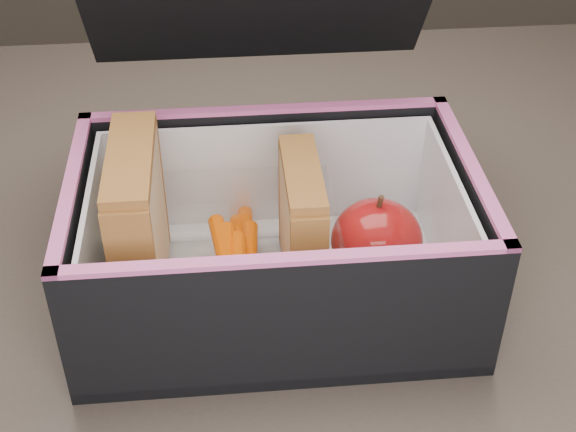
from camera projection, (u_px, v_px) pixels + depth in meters
name	position (u px, v px, depth m)	size (l,w,h in m)	color
kitchen_table	(329.00, 325.00, 0.70)	(1.20, 0.80, 0.75)	brown
lunch_bag	(275.00, 227.00, 0.56)	(0.28, 0.28, 0.25)	black
plastic_tub	(223.00, 252.00, 0.56)	(0.16, 0.11, 0.07)	white
sandwich_left	(139.00, 225.00, 0.54)	(0.03, 0.11, 0.12)	beige
sandwich_right	(302.00, 227.00, 0.56)	(0.02, 0.09, 0.10)	beige
carrot_sticks	(235.00, 277.00, 0.56)	(0.04, 0.16, 0.03)	#F35601
paper_napkin	(373.00, 269.00, 0.59)	(0.07, 0.07, 0.01)	white
red_apple	(377.00, 241.00, 0.57)	(0.08, 0.08, 0.07)	maroon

